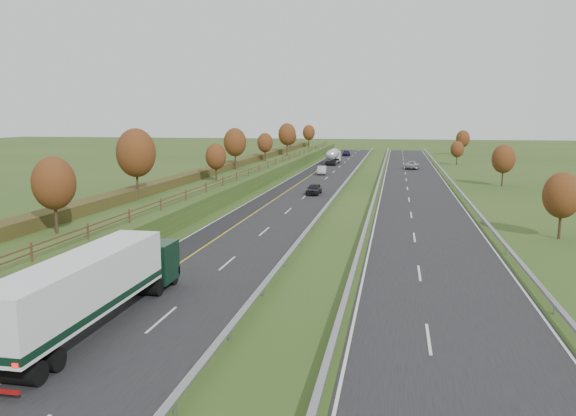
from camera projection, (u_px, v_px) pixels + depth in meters
name	position (u px, v px, depth m)	size (l,w,h in m)	color
ground	(358.00, 191.00, 83.25)	(400.00, 400.00, 0.00)	#30491A
near_carriageway	(310.00, 185.00, 89.59)	(10.50, 200.00, 0.04)	black
far_carriageway	(416.00, 188.00, 86.50)	(10.50, 200.00, 0.04)	black
hard_shoulder	(287.00, 185.00, 90.29)	(3.00, 200.00, 0.04)	black
lane_markings	(350.00, 186.00, 88.27)	(26.75, 200.00, 0.01)	silver
embankment_left	(232.00, 178.00, 91.86)	(12.00, 200.00, 2.00)	#30491A
hedge_left	(220.00, 168.00, 91.98)	(2.20, 180.00, 1.10)	#3B3B18
fence_left	(258.00, 168.00, 90.34)	(0.12, 189.06, 1.20)	#422B19
median_barrier_near	(346.00, 183.00, 88.43)	(0.32, 200.00, 0.71)	gray
median_barrier_far	(378.00, 183.00, 87.47)	(0.32, 200.00, 0.71)	gray
outer_barrier_far	(455.00, 185.00, 85.32)	(0.32, 200.00, 0.71)	gray
trees_left	(227.00, 146.00, 87.67)	(6.64, 164.30, 7.66)	#2D2116
trees_far	(480.00, 150.00, 111.65)	(8.45, 118.60, 7.12)	#2D2116
box_lorry	(94.00, 285.00, 28.65)	(2.58, 16.28, 4.06)	black
road_tanker	(333.00, 156.00, 130.40)	(2.40, 11.22, 3.46)	silver
car_dark_near	(314.00, 189.00, 79.09)	(1.81, 4.51, 1.54)	black
car_silver_mid	(322.00, 170.00, 106.86)	(1.64, 4.71, 1.55)	#ACABB0
car_small_far	(346.00, 153.00, 157.95)	(2.13, 5.24, 1.52)	#151238
car_oncoming	(412.00, 165.00, 118.05)	(2.68, 5.81, 1.61)	#A4A3A8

